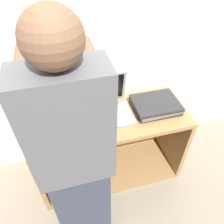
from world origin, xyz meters
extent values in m
plane|color=#756B5B|center=(0.00, 0.00, 0.00)|extent=(12.00, 12.00, 0.00)
cube|color=silver|center=(0.00, 0.61, 1.20)|extent=(8.00, 0.05, 2.40)
cube|color=olive|center=(0.00, 0.25, 0.70)|extent=(1.24, 0.51, 0.04)
cube|color=olive|center=(0.00, 0.25, 0.02)|extent=(1.24, 0.51, 0.04)
cube|color=olive|center=(-0.60, 0.25, 0.36)|extent=(0.04, 0.51, 0.65)
cube|color=olive|center=(0.60, 0.25, 0.36)|extent=(0.04, 0.51, 0.65)
cube|color=olive|center=(0.00, 0.49, 0.36)|extent=(1.17, 0.04, 0.65)
cube|color=gray|center=(0.00, 0.25, 0.73)|extent=(0.35, 0.28, 0.02)
cube|color=gray|center=(0.00, 0.27, 0.74)|extent=(0.29, 0.15, 0.00)
cube|color=gray|center=(0.00, 0.42, 0.88)|extent=(0.35, 0.06, 0.27)
cube|color=black|center=(0.00, 0.42, 0.88)|extent=(0.31, 0.05, 0.24)
cube|color=#232326|center=(-0.39, 0.25, 0.74)|extent=(0.35, 0.28, 0.03)
cube|color=slate|center=(-0.38, 0.25, 0.76)|extent=(0.36, 0.28, 0.03)
cube|color=gray|center=(-0.39, 0.25, 0.79)|extent=(0.36, 0.28, 0.03)
cube|color=slate|center=(-0.39, 0.25, 0.81)|extent=(0.35, 0.28, 0.03)
cube|color=#232326|center=(0.38, 0.26, 0.74)|extent=(0.36, 0.28, 0.03)
cube|color=slate|center=(0.38, 0.25, 0.76)|extent=(0.36, 0.28, 0.03)
cube|color=#232326|center=(0.38, 0.25, 0.79)|extent=(0.36, 0.28, 0.03)
cube|color=#2D3342|center=(-0.31, -0.21, 0.41)|extent=(0.34, 0.20, 0.82)
cube|color=#4C4C51|center=(-0.31, -0.21, 1.15)|extent=(0.40, 0.20, 0.65)
sphere|color=brown|center=(-0.31, -0.21, 1.59)|extent=(0.22, 0.22, 0.22)
cylinder|color=brown|center=(-0.47, 0.05, 1.38)|extent=(0.07, 0.32, 0.07)
cylinder|color=brown|center=(-0.15, 0.05, 1.38)|extent=(0.07, 0.32, 0.07)
cube|color=red|center=(-0.38, 0.19, 0.83)|extent=(0.06, 0.02, 0.01)
camera|label=1|loc=(-0.30, -0.93, 1.89)|focal=35.00mm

